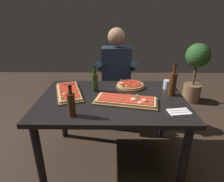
% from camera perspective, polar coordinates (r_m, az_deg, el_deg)
% --- Properties ---
extents(ground_plane, '(6.40, 6.40, 0.00)m').
position_cam_1_polar(ground_plane, '(2.24, -0.02, -19.45)').
color(ground_plane, '#38281E').
extents(dining_table, '(1.40, 0.96, 0.74)m').
position_cam_1_polar(dining_table, '(1.87, -0.02, -4.70)').
color(dining_table, black).
rests_on(dining_table, ground_plane).
extents(pizza_rectangular_front, '(0.61, 0.35, 0.05)m').
position_cam_1_polar(pizza_rectangular_front, '(1.73, 4.25, -2.88)').
color(pizza_rectangular_front, olive).
rests_on(pizza_rectangular_front, dining_table).
extents(pizza_rectangular_left, '(0.38, 0.57, 0.05)m').
position_cam_1_polar(pizza_rectangular_left, '(1.97, -12.92, -0.22)').
color(pizza_rectangular_left, brown).
rests_on(pizza_rectangular_left, dining_table).
extents(pizza_round_far, '(0.31, 0.31, 0.05)m').
position_cam_1_polar(pizza_round_far, '(2.10, 5.54, 1.75)').
color(pizza_round_far, brown).
rests_on(pizza_round_far, dining_table).
extents(wine_bottle_dark, '(0.06, 0.06, 0.28)m').
position_cam_1_polar(wine_bottle_dark, '(1.96, -5.14, 2.86)').
color(wine_bottle_dark, '#233819').
rests_on(wine_bottle_dark, dining_table).
extents(oil_bottle_amber, '(0.06, 0.06, 0.26)m').
position_cam_1_polar(oil_bottle_amber, '(1.51, -12.15, -3.83)').
color(oil_bottle_amber, '#47230F').
rests_on(oil_bottle_amber, dining_table).
extents(vinegar_bottle_green, '(0.07, 0.07, 0.32)m').
position_cam_1_polar(vinegar_bottle_green, '(1.94, 17.80, 2.20)').
color(vinegar_bottle_green, '#47230F').
rests_on(vinegar_bottle_green, dining_table).
extents(tumbler_near_camera, '(0.08, 0.08, 0.09)m').
position_cam_1_polar(tumbler_near_camera, '(2.11, 16.23, 1.87)').
color(tumbler_near_camera, silver).
rests_on(tumbler_near_camera, dining_table).
extents(napkin_cutlery_set, '(0.20, 0.14, 0.01)m').
position_cam_1_polar(napkin_cutlery_set, '(1.67, 19.58, -5.90)').
color(napkin_cutlery_set, white).
rests_on(napkin_cutlery_set, dining_table).
extents(diner_chair, '(0.44, 0.44, 0.87)m').
position_cam_1_polar(diner_chair, '(2.72, 1.22, 0.70)').
color(diner_chair, '#3D2B1E').
rests_on(diner_chair, ground_plane).
extents(seated_diner, '(0.53, 0.41, 1.33)m').
position_cam_1_polar(seated_diner, '(2.52, 1.29, 5.07)').
color(seated_diner, '#23232D').
rests_on(seated_diner, ground_plane).
extents(potted_plant_corner, '(0.40, 0.40, 1.03)m').
position_cam_1_polar(potted_plant_corner, '(3.56, 23.92, 6.40)').
color(potted_plant_corner, '#846042').
rests_on(potted_plant_corner, ground_plane).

